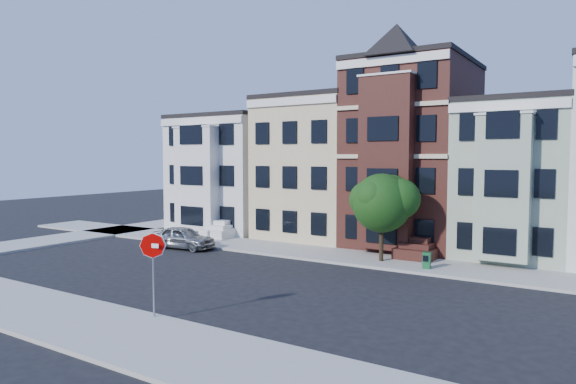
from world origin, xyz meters
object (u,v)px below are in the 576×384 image
Objects in this scene: parked_car at (183,237)px; stop_sign at (153,269)px; newspaper_box at (427,260)px; street_tree at (382,207)px; fire_hydrant at (208,237)px.

parked_car is 1.24× the size of stop_sign.
stop_sign is at bearing -120.73° from newspaper_box.
street_tree is 12.66m from fire_hydrant.
street_tree reaches higher than fire_hydrant.
street_tree is at bearing -83.99° from parked_car.
newspaper_box is at bearing -0.58° from fire_hydrant.
street_tree is at bearing 63.61° from stop_sign.
stop_sign is at bearing -102.43° from street_tree.
parked_car is at bearing -179.77° from newspaper_box.
parked_car reaches higher than newspaper_box.
newspaper_box is (15.43, 1.96, -0.16)m from parked_car.
fire_hydrant is (-15.14, 0.15, -0.10)m from newspaper_box.
parked_car is at bearing 116.20° from stop_sign.
street_tree reaches higher than newspaper_box.
stop_sign is (9.29, -13.47, 1.41)m from fire_hydrant.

